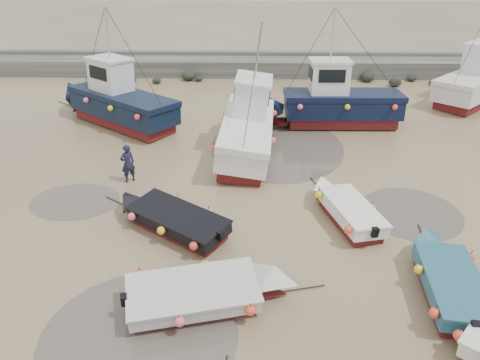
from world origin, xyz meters
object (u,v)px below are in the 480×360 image
object	(u,v)px
cabin_boat_0	(115,100)
dinghy_2	(448,277)
dinghy_6	(346,206)
person	(130,181)
dinghy_5	(205,290)
cabin_boat_2	(332,102)
cabin_boat_3	(479,80)
dinghy_4	(172,216)
cabin_boat_1	(245,125)

from	to	relation	value
cabin_boat_0	dinghy_2	bearing A→B (deg)	-98.66
dinghy_6	person	size ratio (longest dim) A/B	3.05
dinghy_5	dinghy_6	xyz separation A→B (m)	(4.96, 4.73, 0.01)
dinghy_6	cabin_boat_2	size ratio (longest dim) A/B	0.56
cabin_boat_2	cabin_boat_0	bearing A→B (deg)	88.97
cabin_boat_2	dinghy_6	bearing A→B (deg)	174.15
dinghy_2	cabin_boat_3	world-z (taller)	cabin_boat_3
dinghy_4	dinghy_6	distance (m)	6.60
dinghy_5	cabin_boat_1	world-z (taller)	cabin_boat_1
cabin_boat_0	cabin_boat_2	size ratio (longest dim) A/B	0.90
dinghy_4	person	size ratio (longest dim) A/B	3.12
dinghy_5	person	distance (m)	8.57
dinghy_2	dinghy_6	xyz separation A→B (m)	(-2.40, 3.98, 0.01)
dinghy_2	person	size ratio (longest dim) A/B	3.35
person	dinghy_4	bearing A→B (deg)	87.98
dinghy_2	person	xyz separation A→B (m)	(-11.39, 6.79, -0.55)
dinghy_5	cabin_boat_1	xyz separation A→B (m)	(0.99, 10.88, 0.80)
cabin_boat_2	dinghy_5	bearing A→B (deg)	157.06
dinghy_4	cabin_boat_1	size ratio (longest dim) A/B	0.55
cabin_boat_2	dinghy_4	bearing A→B (deg)	143.71
cabin_boat_3	person	size ratio (longest dim) A/B	4.25
dinghy_4	cabin_boat_1	bearing A→B (deg)	14.69
dinghy_6	cabin_boat_2	bearing A→B (deg)	68.33
dinghy_5	dinghy_2	bearing A→B (deg)	82.42
cabin_boat_1	cabin_boat_2	distance (m)	5.89
cabin_boat_0	cabin_boat_1	world-z (taller)	same
dinghy_2	dinghy_4	distance (m)	9.49
dinghy_6	person	distance (m)	9.43
cabin_boat_1	cabin_boat_2	world-z (taller)	same
dinghy_2	cabin_boat_2	xyz separation A→B (m)	(-1.59, 13.58, 0.81)
dinghy_5	cabin_boat_0	xyz separation A→B (m)	(-6.30, 14.33, 0.81)
cabin_boat_0	person	xyz separation A→B (m)	(2.27, -6.79, -1.35)
dinghy_6	cabin_boat_1	distance (m)	7.36
dinghy_4	dinghy_5	size ratio (longest dim) A/B	0.90
dinghy_4	cabin_boat_3	bearing A→B (deg)	-14.49
dinghy_2	cabin_boat_1	world-z (taller)	cabin_boat_1
cabin_boat_1	dinghy_4	bearing A→B (deg)	-106.86
dinghy_6	cabin_boat_0	bearing A→B (deg)	122.71
cabin_boat_0	cabin_boat_1	xyz separation A→B (m)	(7.29, -3.45, -0.00)
cabin_boat_3	cabin_boat_1	bearing A→B (deg)	-105.64
dinghy_2	person	world-z (taller)	dinghy_2
dinghy_4	cabin_boat_1	distance (m)	7.46
dinghy_5	cabin_boat_2	size ratio (longest dim) A/B	0.64
cabin_boat_1	cabin_boat_2	xyz separation A→B (m)	(4.78, 3.45, 0.01)
dinghy_2	person	distance (m)	13.27
cabin_boat_0	cabin_boat_2	distance (m)	12.07
dinghy_5	cabin_boat_3	xyz separation A→B (m)	(15.56, 18.55, 0.84)
cabin_boat_0	person	bearing A→B (deg)	-125.35
dinghy_5	cabin_boat_3	distance (m)	24.23
dinghy_2	dinghy_5	size ratio (longest dim) A/B	0.96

